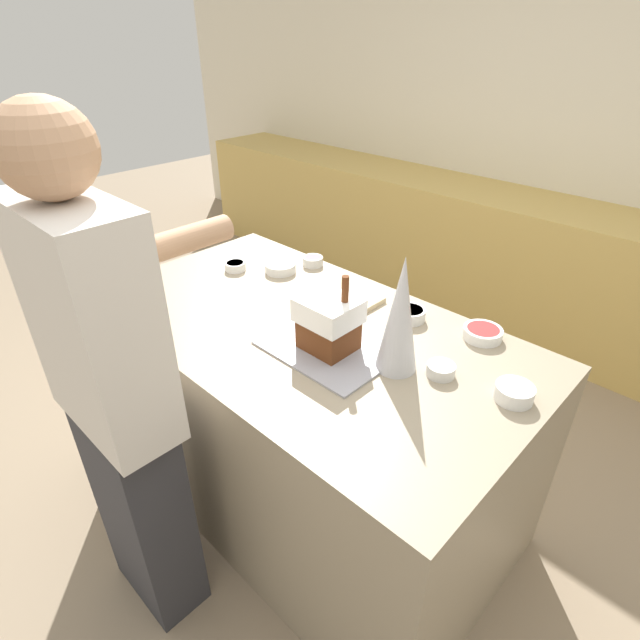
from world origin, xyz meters
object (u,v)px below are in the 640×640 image
Objects in this scene: baking_tray at (328,348)px; gingerbread_house at (329,322)px; candy_bowl_front_corner at (514,392)px; candy_bowl_behind_tray at (483,333)px; decorative_tree at (400,315)px; candy_bowl_far_left at (280,267)px; cookbook at (350,298)px; candy_bowl_beside_tree at (441,369)px; candy_bowl_far_right at (313,261)px; candy_bowl_near_tray_right at (410,314)px; candy_bowl_near_tray_left at (235,266)px; person at (117,403)px.

baking_tray is 0.10m from gingerbread_house.
candy_bowl_behind_tray is (-0.23, 0.24, -0.01)m from candy_bowl_front_corner.
decorative_tree is at bearing -108.24° from candy_bowl_behind_tray.
gingerbread_house is 2.01× the size of candy_bowl_far_left.
candy_bowl_far_left is 1.17m from candy_bowl_front_corner.
decorative_tree reaches higher than candy_bowl_behind_tray.
gingerbread_house is at bearing 29.49° from baking_tray.
candy_bowl_front_corner is at bearing -9.76° from cookbook.
cookbook is at bearing 161.65° from candy_bowl_beside_tree.
candy_bowl_front_corner is at bearing -13.54° from candy_bowl_far_right.
candy_bowl_near_tray_right is 1.01× the size of candy_bowl_front_corner.
gingerbread_house is at bearing -161.71° from decorative_tree.
candy_bowl_near_tray_left is 0.95m from person.
candy_bowl_beside_tree is (0.27, -0.22, -0.00)m from candy_bowl_near_tray_right.
cookbook is 0.13× the size of person.
candy_bowl_far_left and candy_bowl_beside_tree have the same top height.
decorative_tree is 4.33× the size of candy_bowl_beside_tree.
candy_bowl_far_left is 0.08× the size of person.
candy_bowl_far_right is (0.22, 0.28, 0.00)m from candy_bowl_near_tray_left.
person reaches higher than candy_bowl_far_right.
candy_bowl_front_corner is 0.77m from cookbook.
candy_bowl_near_tray_right reaches higher than baking_tray.
candy_bowl_near_tray_left is at bearing -179.32° from candy_bowl_front_corner.
candy_bowl_far_left is 0.94m from candy_bowl_behind_tray.
cookbook is (-0.18, 0.32, -0.10)m from gingerbread_house.
gingerbread_house is at bearing -40.92° from candy_bowl_far_right.
candy_bowl_far_left is at bearing -175.18° from candy_bowl_near_tray_right.
decorative_tree is 2.85× the size of candy_bowl_behind_tray.
candy_bowl_far_left reaches higher than candy_bowl_behind_tray.
candy_bowl_front_corner is at bearing 44.77° from person.
candy_bowl_near_tray_right is at bearing 116.96° from decorative_tree.
candy_bowl_front_corner is 0.34m from candy_bowl_behind_tray.
gingerbread_house is 0.56m from candy_bowl_behind_tray.
candy_bowl_front_corner is 0.23m from candy_bowl_beside_tree.
gingerbread_house is 2.40× the size of candy_bowl_front_corner.
gingerbread_house is at bearing -13.12° from candy_bowl_near_tray_left.
candy_bowl_far_left is (-0.81, 0.23, -0.17)m from decorative_tree.
candy_bowl_near_tray_left is at bearing -166.59° from candy_bowl_behind_tray.
decorative_tree reaches higher than candy_bowl_far_left.
candy_bowl_near_tray_right is 1.06m from person.
candy_bowl_beside_tree is (1.10, -0.03, 0.00)m from candy_bowl_near_tray_left.
baking_tray is 0.70m from candy_bowl_far_right.
person is at bearing -135.23° from candy_bowl_front_corner.
candy_bowl_near_tray_left is at bearing 166.85° from baking_tray.
candy_bowl_far_right is 0.37m from cookbook.
candy_bowl_far_right is (-0.76, 0.38, -0.17)m from decorative_tree.
baking_tray is at bearing -161.99° from candy_bowl_front_corner.
candy_bowl_near_tray_right is at bearing 76.50° from baking_tray.
candy_bowl_beside_tree is at bearing 21.46° from baking_tray.
candy_bowl_far_right reaches higher than candy_bowl_behind_tray.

